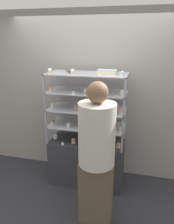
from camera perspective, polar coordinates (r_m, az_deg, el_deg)
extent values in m
plane|color=#2D2D33|center=(3.70, 0.00, -17.37)|extent=(20.00, 20.00, 0.00)
cube|color=gray|center=(3.49, 1.57, 4.06)|extent=(8.00, 0.05, 2.60)
cube|color=#333338|center=(3.51, 0.00, -12.69)|extent=(1.11, 0.49, 0.71)
cube|color=#99999E|center=(3.64, -7.42, -3.11)|extent=(0.02, 0.02, 0.25)
cube|color=#99999E|center=(3.42, 9.87, -4.74)|extent=(0.02, 0.02, 0.25)
cube|color=#99999E|center=(3.25, -10.43, -6.10)|extent=(0.02, 0.02, 0.25)
cube|color=#99999E|center=(2.99, 9.13, -8.25)|extent=(0.02, 0.02, 0.25)
cube|color=#B7BCC6|center=(3.23, 0.00, -3.52)|extent=(1.11, 0.49, 0.01)
cube|color=#99999E|center=(3.56, -7.60, 0.70)|extent=(0.02, 0.02, 0.25)
cube|color=#99999E|center=(3.33, 10.11, -0.71)|extent=(0.02, 0.02, 0.25)
cube|color=#99999E|center=(3.15, -10.70, -1.88)|extent=(0.02, 0.02, 0.25)
cube|color=#99999E|center=(2.89, 9.39, -3.74)|extent=(0.02, 0.02, 0.25)
cube|color=#B7BCC6|center=(3.15, 0.00, 0.78)|extent=(1.11, 0.49, 0.01)
cube|color=#99999E|center=(3.49, -7.77, 4.69)|extent=(0.02, 0.02, 0.25)
cube|color=#99999E|center=(3.25, 10.37, 3.52)|extent=(0.02, 0.02, 0.25)
cube|color=#99999E|center=(3.07, -10.98, 2.57)|extent=(0.02, 0.02, 0.25)
cube|color=#99999E|center=(2.80, 9.66, 1.08)|extent=(0.02, 0.02, 0.25)
cube|color=#B7BCC6|center=(3.08, 0.00, 5.30)|extent=(1.11, 0.49, 0.01)
cube|color=#99999E|center=(3.43, -7.96, 8.81)|extent=(0.02, 0.02, 0.25)
cube|color=#99999E|center=(3.20, 10.64, 7.94)|extent=(0.02, 0.02, 0.25)
cube|color=#99999E|center=(3.01, -11.28, 7.24)|extent=(0.02, 0.02, 0.25)
cube|color=#99999E|center=(2.74, 9.95, 6.18)|extent=(0.02, 0.02, 0.25)
cube|color=#B7BCC6|center=(3.03, 0.00, 9.99)|extent=(1.11, 0.49, 0.01)
cylinder|color=#C66660|center=(3.24, 0.06, -2.29)|extent=(0.19, 0.19, 0.11)
cylinder|color=silver|center=(3.22, 0.06, -1.19)|extent=(0.19, 0.19, 0.02)
cube|color=beige|center=(2.96, 5.19, 10.31)|extent=(0.25, 0.13, 0.05)
cube|color=silver|center=(2.96, 5.20, 10.85)|extent=(0.25, 0.13, 0.01)
cylinder|color=white|center=(3.43, -8.19, -6.67)|extent=(0.06, 0.06, 0.02)
sphere|color=white|center=(3.42, -8.21, -6.21)|extent=(0.07, 0.07, 0.07)
cylinder|color=white|center=(3.27, -3.50, -7.83)|extent=(0.06, 0.06, 0.02)
sphere|color=#E5996B|center=(3.26, -3.51, -7.35)|extent=(0.07, 0.07, 0.07)
cylinder|color=white|center=(3.19, 2.47, -8.54)|extent=(0.06, 0.06, 0.02)
sphere|color=silver|center=(3.18, 2.48, -8.05)|extent=(0.07, 0.07, 0.07)
cylinder|color=beige|center=(3.17, 8.15, -8.92)|extent=(0.06, 0.06, 0.02)
sphere|color=#E5996B|center=(3.16, 8.17, -8.43)|extent=(0.07, 0.07, 0.07)
cube|color=white|center=(3.22, -6.41, -8.23)|extent=(0.04, 0.00, 0.04)
cylinder|color=#CCB28C|center=(3.33, -8.75, -2.72)|extent=(0.05, 0.05, 0.02)
sphere|color=#8C5B42|center=(3.33, -8.77, -2.32)|extent=(0.05, 0.05, 0.05)
cylinder|color=white|center=(3.18, -4.87, -3.65)|extent=(0.05, 0.05, 0.02)
sphere|color=white|center=(3.17, -4.88, -3.23)|extent=(0.05, 0.05, 0.05)
cylinder|color=white|center=(3.08, 4.20, -4.36)|extent=(0.05, 0.05, 0.02)
sphere|color=silver|center=(3.07, 4.21, -3.93)|extent=(0.05, 0.05, 0.05)
cylinder|color=#CCB28C|center=(3.07, 8.62, -4.68)|extent=(0.05, 0.05, 0.02)
sphere|color=silver|center=(3.06, 8.65, -4.25)|extent=(0.05, 0.05, 0.05)
cube|color=white|center=(2.99, 1.48, -4.87)|extent=(0.04, 0.00, 0.04)
cylinder|color=beige|center=(3.25, -8.97, 1.45)|extent=(0.05, 0.05, 0.02)
sphere|color=#F4EAB2|center=(3.24, -8.99, 1.91)|extent=(0.06, 0.06, 0.06)
cylinder|color=beige|center=(3.14, -3.02, 1.08)|extent=(0.05, 0.05, 0.02)
sphere|color=#E5996B|center=(3.14, -3.02, 1.55)|extent=(0.06, 0.06, 0.06)
cylinder|color=white|center=(3.06, 2.80, 0.57)|extent=(0.05, 0.05, 0.02)
sphere|color=#8C5B42|center=(3.05, 2.81, 1.06)|extent=(0.06, 0.06, 0.06)
cylinder|color=beige|center=(2.97, 8.71, -0.19)|extent=(0.05, 0.05, 0.02)
sphere|color=#E5996B|center=(2.96, 8.74, 0.30)|extent=(0.06, 0.06, 0.06)
cube|color=white|center=(2.92, -0.34, -0.10)|extent=(0.04, 0.00, 0.04)
cylinder|color=beige|center=(3.14, -9.40, 5.68)|extent=(0.05, 0.05, 0.03)
sphere|color=#E5996B|center=(3.13, -9.43, 6.16)|extent=(0.05, 0.05, 0.05)
cylinder|color=#CCB28C|center=(2.99, -0.50, 5.27)|extent=(0.05, 0.05, 0.03)
sphere|color=silver|center=(2.98, -0.50, 5.78)|extent=(0.05, 0.05, 0.05)
cylinder|color=white|center=(2.92, 9.10, 4.74)|extent=(0.05, 0.05, 0.03)
sphere|color=silver|center=(2.92, 9.12, 5.25)|extent=(0.05, 0.05, 0.05)
cube|color=white|center=(2.89, -3.57, 4.95)|extent=(0.04, 0.00, 0.04)
cylinder|color=#CCB28C|center=(3.09, -9.66, 10.25)|extent=(0.05, 0.05, 0.02)
sphere|color=white|center=(3.09, -9.69, 10.74)|extent=(0.06, 0.06, 0.06)
cylinder|color=#CCB28C|center=(2.99, -3.78, 10.18)|extent=(0.05, 0.05, 0.02)
sphere|color=white|center=(2.99, -3.79, 10.69)|extent=(0.06, 0.06, 0.06)
cylinder|color=white|center=(2.83, 9.12, 9.50)|extent=(0.05, 0.05, 0.02)
sphere|color=silver|center=(2.83, 9.15, 10.04)|extent=(0.06, 0.06, 0.06)
cube|color=white|center=(2.84, -3.91, 9.95)|extent=(0.04, 0.00, 0.04)
torus|color=brown|center=(3.15, -4.30, 10.73)|extent=(0.12, 0.12, 0.04)
cube|color=brown|center=(2.82, 2.34, -20.28)|extent=(0.39, 0.22, 0.82)
cylinder|color=beige|center=(2.41, 2.58, -5.91)|extent=(0.41, 0.41, 0.72)
sphere|color=brown|center=(2.25, 2.75, 5.12)|extent=(0.23, 0.23, 0.23)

